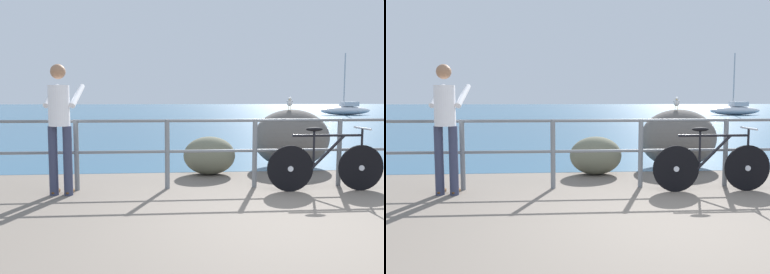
% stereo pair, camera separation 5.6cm
% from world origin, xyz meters
% --- Properties ---
extents(ground_plane, '(120.00, 120.00, 0.10)m').
position_xyz_m(ground_plane, '(0.00, 20.00, -0.05)').
color(ground_plane, '#6B6056').
extents(sea_surface, '(120.00, 90.00, 0.01)m').
position_xyz_m(sea_surface, '(0.00, 48.27, 0.00)').
color(sea_surface, '#2D5675').
rests_on(sea_surface, ground_plane).
extents(promenade_railing, '(7.89, 0.07, 1.02)m').
position_xyz_m(promenade_railing, '(0.00, 1.99, 0.63)').
color(promenade_railing, slate).
rests_on(promenade_railing, ground_plane).
extents(bicycle, '(1.70, 0.48, 0.92)m').
position_xyz_m(bicycle, '(0.96, 1.64, 0.39)').
color(bicycle, black).
rests_on(bicycle, ground_plane).
extents(person_at_railing, '(0.49, 0.66, 1.78)m').
position_xyz_m(person_at_railing, '(-2.76, 1.71, 0.99)').
color(person_at_railing, '#333851').
rests_on(person_at_railing, ground_plane).
extents(breakwater_boulder_main, '(1.47, 1.09, 1.12)m').
position_xyz_m(breakwater_boulder_main, '(1.12, 3.69, 0.56)').
color(breakwater_boulder_main, '#605B56').
rests_on(breakwater_boulder_main, ground).
extents(breakwater_boulder_left, '(0.90, 0.68, 0.66)m').
position_xyz_m(breakwater_boulder_left, '(-0.55, 3.06, 0.33)').
color(breakwater_boulder_left, '#656652').
rests_on(breakwater_boulder_left, ground).
extents(seagull, '(0.19, 0.34, 0.23)m').
position_xyz_m(seagull, '(1.05, 3.63, 1.25)').
color(seagull, gold).
rests_on(seagull, breakwater_boulder_main).
extents(sailboat, '(4.55, 1.97, 4.90)m').
position_xyz_m(sailboat, '(13.67, 27.81, 0.42)').
color(sailboat, white).
rests_on(sailboat, sea_surface).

